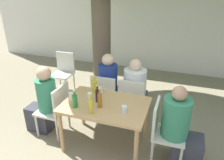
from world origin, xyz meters
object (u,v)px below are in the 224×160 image
drinking_glass_0 (101,89)px  patio_chair_1 (163,129)px  oil_cruet_2 (91,106)px  green_bottle_0 (75,101)px  wine_bottle_4 (98,95)px  person_seated_3 (135,92)px  oil_cruet_3 (95,87)px  person_seated_1 (181,130)px  drinking_glass_2 (71,96)px  drinking_glass_1 (124,109)px  patio_chair_0 (56,107)px  amber_bottle_1 (100,100)px  patio_chair_3 (132,99)px  person_seated_2 (110,87)px  drinking_glass_3 (90,96)px  patio_chair_2 (105,95)px  patio_chair_4 (64,70)px  person_seated_0 (43,103)px  dining_table_front (105,109)px

drinking_glass_0 → patio_chair_1: bearing=-16.7°
oil_cruet_2 → drinking_glass_0: bearing=99.5°
green_bottle_0 → wine_bottle_4: 0.34m
person_seated_3 → oil_cruet_3: 0.87m
person_seated_1 → drinking_glass_2: size_ratio=10.11×
green_bottle_0 → drinking_glass_1: 0.70m
patio_chair_0 → amber_bottle_1: (0.81, -0.12, 0.35)m
green_bottle_0 → patio_chair_3: bearing=54.5°
person_seated_1 → person_seated_2: person_seated_2 is taller
patio_chair_0 → drinking_glass_1: (1.17, -0.13, 0.28)m
oil_cruet_3 → person_seated_1: bearing=-10.4°
person_seated_3 → drinking_glass_3: (-0.52, -0.80, 0.24)m
amber_bottle_1 → drinking_glass_1: size_ratio=3.13×
oil_cruet_2 → drinking_glass_1: bearing=20.9°
person_seated_1 → drinking_glass_0: bearing=76.2°
person_seated_2 → green_bottle_0: bearing=83.6°
person_seated_1 → person_seated_3: 1.21m
oil_cruet_2 → person_seated_3: bearing=73.5°
patio_chair_2 → oil_cruet_2: (0.15, -0.93, 0.35)m
patio_chair_4 → oil_cruet_3: oil_cruet_3 is taller
drinking_glass_1 → patio_chair_3: bearing=95.5°
patio_chair_0 → patio_chair_4: 1.62m
patio_chair_1 → patio_chair_4: (-2.41, 1.46, 0.00)m
patio_chair_2 → oil_cruet_3: size_ratio=2.90×
oil_cruet_2 → drinking_glass_3: oil_cruet_2 is taller
patio_chair_0 → person_seated_0: 0.24m
patio_chair_2 → person_seated_1: person_seated_1 is taller
green_bottle_0 → amber_bottle_1: size_ratio=0.86×
dining_table_front → patio_chair_4: size_ratio=1.40×
patio_chair_3 → drinking_glass_3: size_ratio=9.68×
patio_chair_3 → amber_bottle_1: size_ratio=2.91×
amber_bottle_1 → patio_chair_0: bearing=171.9°
oil_cruet_3 → dining_table_front: bearing=-42.5°
patio_chair_2 → person_seated_0: size_ratio=0.75×
person_seated_1 → drinking_glass_3: bearing=86.8°
patio_chair_1 → oil_cruet_3: bearing=77.5°
person_seated_0 → wine_bottle_4: person_seated_0 is taller
oil_cruet_2 → drinking_glass_3: bearing=116.5°
patio_chair_4 → person_seated_2: size_ratio=0.73×
person_seated_2 → drinking_glass_3: (-0.03, -0.80, 0.23)m
patio_chair_1 → patio_chair_2: 1.27m
person_seated_3 → drinking_glass_1: size_ratio=12.12×
patio_chair_1 → person_seated_1: (0.23, -0.00, 0.03)m
patio_chair_1 → person_seated_2: (-1.10, 0.88, 0.05)m
dining_table_front → green_bottle_0: size_ratio=4.72×
patio_chair_4 → person_seated_2: person_seated_2 is taller
person_seated_2 → patio_chair_3: bearing=155.0°
patio_chair_2 → person_seated_2: (0.00, 0.23, 0.05)m
person_seated_0 → person_seated_3: (1.33, 0.88, 0.00)m
oil_cruet_2 → oil_cruet_3: oil_cruet_3 is taller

